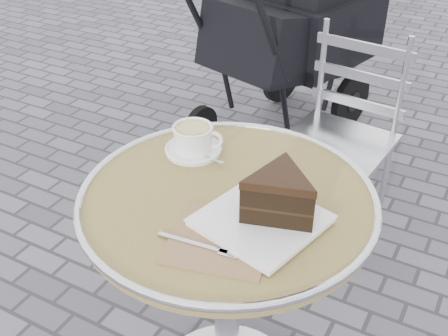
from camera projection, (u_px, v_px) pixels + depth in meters
The scene contains 5 objects.
cafe_table at pixel (227, 248), 1.42m from camera, with size 0.72×0.72×0.74m.
cappuccino_set at pixel (194, 141), 1.48m from camera, with size 0.17×0.15×0.08m.
cake_plate_set at pixel (274, 202), 1.21m from camera, with size 0.35×0.36×0.13m.
bistro_chair at pixel (349, 114), 2.13m from camera, with size 0.41×0.41×0.84m.
baby_stroller at pixel (290, 38), 2.80m from camera, with size 0.76×1.20×1.16m.
Camera 1 is at (0.51, -0.95, 1.52)m, focal length 45.00 mm.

